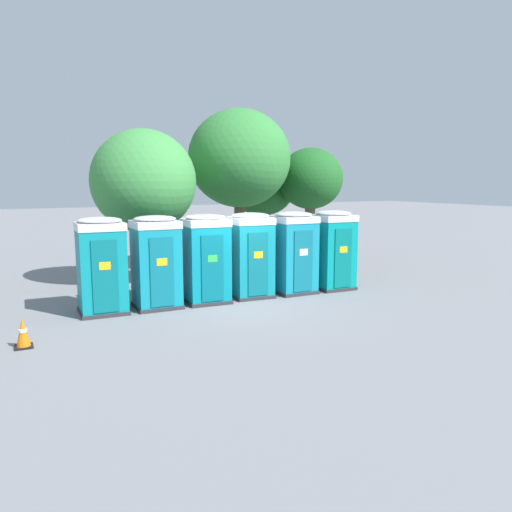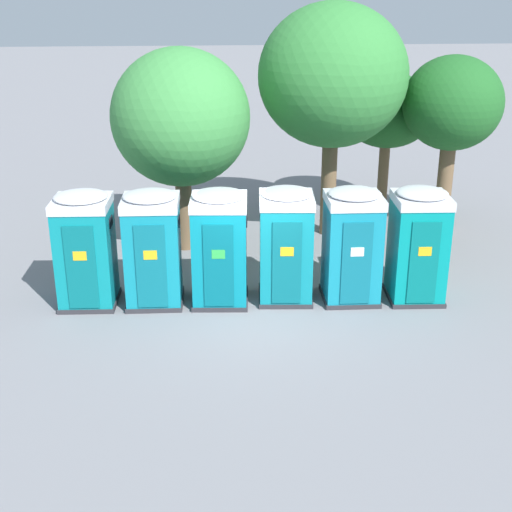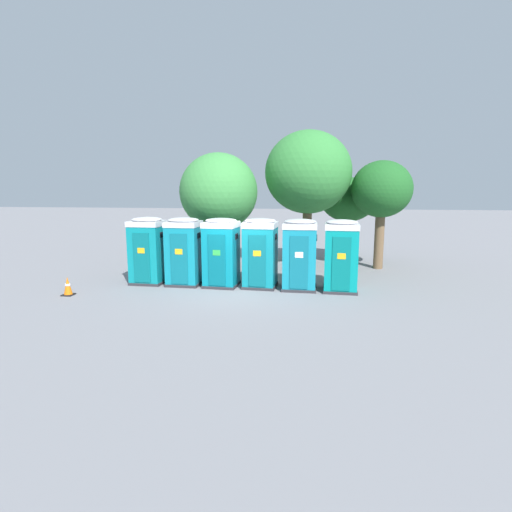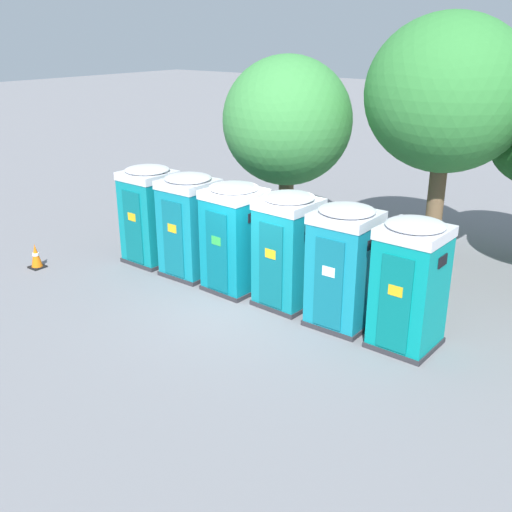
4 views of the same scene
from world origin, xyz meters
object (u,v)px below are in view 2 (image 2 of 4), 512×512
object	(u,v)px
portapotty_5	(418,244)
street_tree_1	(452,105)
portapotty_4	(352,245)
street_tree_3	(387,111)
street_tree_2	(181,118)
portapotty_3	(286,245)
street_tree_0	(333,77)
portapotty_2	(220,247)
portapotty_1	(153,248)
portapotty_0	(85,249)

from	to	relation	value
portapotty_5	street_tree_1	size ratio (longest dim) A/B	0.53
portapotty_4	street_tree_3	bearing A→B (deg)	70.63
portapotty_4	portapotty_5	world-z (taller)	same
street_tree_2	portapotty_3	bearing A→B (deg)	-55.21
street_tree_0	portapotty_2	bearing A→B (deg)	-125.97
portapotty_3	portapotty_4	world-z (taller)	same
street_tree_2	street_tree_0	bearing A→B (deg)	12.69
portapotty_4	street_tree_0	bearing A→B (deg)	87.43
street_tree_1	portapotty_1	bearing A→B (deg)	-151.64
portapotty_4	portapotty_5	size ratio (longest dim) A/B	1.00
portapotty_2	street_tree_0	distance (m)	6.05
portapotty_1	street_tree_1	bearing A→B (deg)	28.36
portapotty_4	street_tree_1	size ratio (longest dim) A/B	0.53
portapotty_1	portapotty_3	bearing A→B (deg)	-0.12
portapotty_0	street_tree_3	bearing A→B (deg)	37.10
portapotty_0	portapotty_4	world-z (taller)	same
street_tree_0	street_tree_2	bearing A→B (deg)	-167.31
portapotty_2	street_tree_0	world-z (taller)	street_tree_0
portapotty_5	street_tree_1	bearing A→B (deg)	65.52
street_tree_2	street_tree_3	xyz separation A→B (m)	(5.91, 2.76, -0.39)
portapotty_5	portapotty_4	bearing A→B (deg)	177.13
portapotty_5	street_tree_2	distance (m)	6.61
portapotty_4	portapotty_5	xyz separation A→B (m)	(1.44, -0.07, 0.00)
portapotty_1	street_tree_3	world-z (taller)	street_tree_3
portapotty_0	portapotty_1	size ratio (longest dim) A/B	1.00
portapotty_0	portapotty_3	size ratio (longest dim) A/B	1.00
portapotty_0	street_tree_2	distance (m)	4.40
portapotty_3	street_tree_2	distance (m)	4.57
street_tree_0	street_tree_1	size ratio (longest dim) A/B	1.28
portapotty_1	portapotty_3	distance (m)	2.89
portapotty_4	street_tree_3	world-z (taller)	street_tree_3
portapotty_5	street_tree_3	bearing A→B (deg)	83.32
portapotty_1	portapotty_4	xyz separation A→B (m)	(4.33, -0.12, 0.00)
portapotty_0	portapotty_4	size ratio (longest dim) A/B	1.00
portapotty_5	street_tree_3	size ratio (longest dim) A/B	0.61
portapotty_0	portapotty_5	bearing A→B (deg)	-1.98
portapotty_4	street_tree_3	size ratio (longest dim) A/B	0.61
street_tree_3	portapotty_4	bearing A→B (deg)	-109.37
portapotty_2	street_tree_0	size ratio (longest dim) A/B	0.41
portapotty_0	street_tree_2	world-z (taller)	street_tree_2
portapotty_3	street_tree_2	size ratio (longest dim) A/B	0.49
portapotty_1	street_tree_3	distance (m)	9.06
portapotty_5	street_tree_3	xyz separation A→B (m)	(0.73, 6.26, 1.76)
street_tree_1	street_tree_3	size ratio (longest dim) A/B	1.16
portapotty_0	portapotty_2	bearing A→B (deg)	-2.18
portapotty_3	portapotty_4	xyz separation A→B (m)	(1.44, -0.12, -0.00)
portapotty_4	portapotty_5	bearing A→B (deg)	-2.87
portapotty_0	portapotty_3	xyz separation A→B (m)	(4.33, -0.06, 0.00)
portapotty_4	street_tree_0	size ratio (longest dim) A/B	0.41
portapotty_3	street_tree_1	size ratio (longest dim) A/B	0.53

